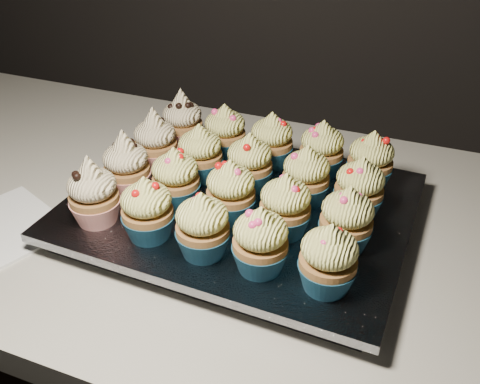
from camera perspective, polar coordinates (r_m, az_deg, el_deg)
The scene contains 23 objects.
worktop at distance 0.74m, azimuth 10.09°, elevation -5.49°, with size 2.44×0.64×0.04m, color beige.
baking_tray at distance 0.73m, azimuth 0.00°, elevation -2.57°, with size 0.41×0.31×0.02m, color black.
foil_lining at distance 0.72m, azimuth 0.00°, elevation -1.47°, with size 0.44×0.34×0.01m, color silver.
cupcake_0 at distance 0.68m, azimuth -15.37°, elevation -0.19°, with size 0.06×0.06×0.10m.
cupcake_1 at distance 0.64m, azimuth -9.87°, elevation -1.91°, with size 0.06×0.06×0.08m.
cupcake_2 at distance 0.61m, azimuth -4.02°, elevation -3.70°, with size 0.06×0.06×0.08m.
cupcake_3 at distance 0.58m, azimuth 2.19°, elevation -5.31°, with size 0.06×0.06×0.08m.
cupcake_4 at distance 0.57m, azimuth 9.40°, elevation -7.12°, with size 0.06×0.06×0.08m.
cupcake_5 at distance 0.73m, azimuth -12.02°, elevation 2.71°, with size 0.06×0.06×0.10m.
cupcake_6 at distance 0.69m, azimuth -6.87°, elevation 1.40°, with size 0.06×0.06×0.08m.
cupcake_7 at distance 0.66m, azimuth -0.99°, elevation -0.00°, with size 0.06×0.06×0.08m.
cupcake_8 at distance 0.64m, azimuth 4.84°, elevation -1.54°, with size 0.06×0.06×0.08m.
cupcake_9 at distance 0.63m, azimuth 11.29°, elevation -2.95°, with size 0.06×0.06×0.08m.
cupcake_10 at distance 0.78m, azimuth -9.01°, elevation 5.32°, with size 0.06×0.06×0.10m.
cupcake_11 at distance 0.75m, azimuth -4.26°, elevation 4.07°, with size 0.06×0.06×0.08m.
cupcake_12 at distance 0.72m, azimuth 1.03°, elevation 3.06°, with size 0.06×0.06×0.08m.
cupcake_13 at distance 0.70m, azimuth 7.04°, elevation 1.66°, with size 0.06×0.06×0.08m.
cupcake_14 at distance 0.69m, azimuth 12.60°, elevation 0.35°, with size 0.06×0.06×0.08m.
cupcake_15 at distance 0.84m, azimuth -6.15°, elevation 7.47°, with size 0.06×0.06×0.10m.
cupcake_16 at distance 0.80m, azimuth -1.60°, elevation 6.35°, with size 0.06×0.06×0.08m.
cupcake_17 at distance 0.78m, azimuth 3.38°, elevation 5.43°, with size 0.06×0.06×0.08m.
cupcake_18 at distance 0.76m, azimuth 8.70°, elevation 4.44°, with size 0.06×0.06×0.08m.
cupcake_19 at distance 0.75m, azimuth 13.74°, elevation 3.21°, with size 0.06×0.06×0.08m.
Camera 1 is at (0.09, 1.13, 1.34)m, focal length 40.00 mm.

